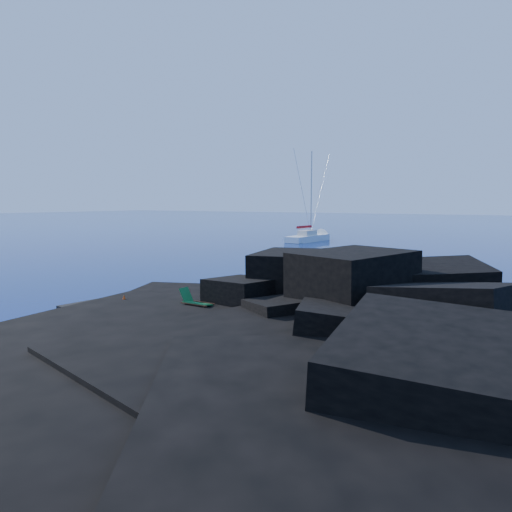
# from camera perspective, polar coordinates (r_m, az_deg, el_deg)

# --- Properties ---
(ground) EXTENTS (400.00, 400.00, 0.00)m
(ground) POSITION_cam_1_polar(r_m,az_deg,el_deg) (28.70, -18.48, -5.39)
(ground) COLOR #04173F
(ground) RESTS_ON ground
(headland) EXTENTS (24.00, 24.00, 3.60)m
(headland) POSITION_cam_1_polar(r_m,az_deg,el_deg) (23.14, 8.81, -7.92)
(headland) COLOR black
(headland) RESTS_ON ground
(beach) EXTENTS (9.08, 6.86, 0.70)m
(beach) POSITION_cam_1_polar(r_m,az_deg,el_deg) (25.77, -11.25, -6.50)
(beach) COLOR black
(beach) RESTS_ON ground
(surf_foam) EXTENTS (10.00, 8.00, 0.06)m
(surf_foam) POSITION_cam_1_polar(r_m,az_deg,el_deg) (28.80, -4.30, -5.04)
(surf_foam) COLOR white
(surf_foam) RESTS_ON ground
(sailboat) EXTENTS (3.12, 12.16, 12.64)m
(sailboat) POSITION_cam_1_polar(r_m,az_deg,el_deg) (70.59, 6.07, 1.68)
(sailboat) COLOR white
(sailboat) RESTS_ON ground
(deck_chair) EXTENTS (1.68, 0.76, 1.15)m
(deck_chair) POSITION_cam_1_polar(r_m,az_deg,el_deg) (24.47, -6.69, -4.89)
(deck_chair) COLOR #186E31
(deck_chair) RESTS_ON beach
(towel) EXTENTS (1.76, 0.90, 0.05)m
(towel) POSITION_cam_1_polar(r_m,az_deg,el_deg) (25.92, -9.92, -5.55)
(towel) COLOR white
(towel) RESTS_ON beach
(sunbather) EXTENTS (1.59, 0.46, 0.21)m
(sunbather) POSITION_cam_1_polar(r_m,az_deg,el_deg) (25.89, -9.93, -5.28)
(sunbather) COLOR #E9A87A
(sunbather) RESTS_ON towel
(marker_cone) EXTENTS (0.43, 0.43, 0.52)m
(marker_cone) POSITION_cam_1_polar(r_m,az_deg,el_deg) (26.63, -14.83, -4.84)
(marker_cone) COLOR #E7450C
(marker_cone) RESTS_ON beach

